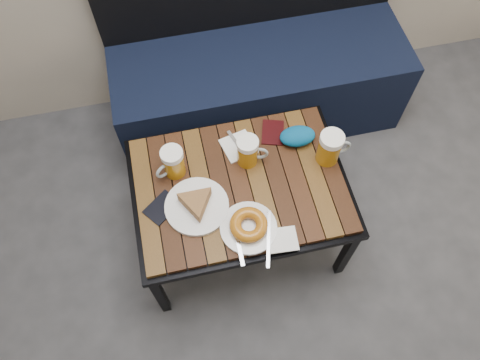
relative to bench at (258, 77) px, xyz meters
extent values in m
cube|color=black|center=(0.00, -0.02, -0.05)|extent=(1.40, 0.50, 0.45)
cube|color=black|center=(-0.63, -0.95, -0.06)|extent=(0.04, 0.03, 0.42)
cube|color=black|center=(0.15, -0.95, -0.06)|extent=(0.04, 0.03, 0.42)
cube|color=black|center=(-0.63, -0.39, -0.06)|extent=(0.04, 0.04, 0.42)
cube|color=black|center=(0.15, -0.39, -0.06)|extent=(0.04, 0.04, 0.42)
cube|color=black|center=(-0.24, -0.67, 0.16)|extent=(0.84, 0.62, 0.03)
cube|color=#3D260D|center=(-0.24, -0.67, 0.19)|extent=(0.80, 0.58, 0.02)
cylinder|color=#A86B0D|center=(-0.48, -0.56, 0.26)|extent=(0.11, 0.11, 0.11)
cylinder|color=white|center=(-0.48, -0.56, 0.32)|extent=(0.09, 0.09, 0.03)
torus|color=#8C999E|center=(-0.52, -0.58, 0.26)|extent=(0.07, 0.04, 0.07)
cylinder|color=#A86B0D|center=(-0.19, -0.58, 0.25)|extent=(0.10, 0.10, 0.11)
cylinder|color=white|center=(-0.19, -0.58, 0.32)|extent=(0.08, 0.08, 0.03)
torus|color=#8C999E|center=(-0.15, -0.59, 0.25)|extent=(0.07, 0.03, 0.07)
cylinder|color=#A86B0D|center=(0.12, -0.63, 0.26)|extent=(0.09, 0.09, 0.12)
cylinder|color=white|center=(0.12, -0.63, 0.33)|extent=(0.09, 0.09, 0.03)
torus|color=#8C999E|center=(0.17, -0.63, 0.26)|extent=(0.08, 0.01, 0.08)
cylinder|color=white|center=(-0.42, -0.73, 0.21)|extent=(0.24, 0.24, 0.02)
cylinder|color=white|center=(-0.25, -0.86, 0.21)|extent=(0.21, 0.21, 0.01)
torus|color=#8A4A0C|center=(-0.25, -0.86, 0.24)|extent=(0.14, 0.14, 0.04)
cube|color=#A5A8AD|center=(-0.19, -0.92, 0.22)|extent=(0.07, 0.21, 0.00)
cube|color=#A5A8AD|center=(-0.30, -0.92, 0.22)|extent=(0.02, 0.16, 0.00)
cube|color=white|center=(-0.21, -0.51, 0.20)|extent=(0.15, 0.15, 0.01)
cube|color=#A5A8AD|center=(-0.21, -0.51, 0.21)|extent=(0.07, 0.16, 0.00)
cube|color=white|center=(-0.15, -0.93, 0.20)|extent=(0.12, 0.10, 0.01)
cube|color=black|center=(-0.55, -0.71, 0.20)|extent=(0.15, 0.15, 0.01)
cube|color=black|center=(-0.06, -0.47, 0.20)|extent=(0.12, 0.14, 0.01)
ellipsoid|color=navy|center=(0.02, -0.53, 0.23)|extent=(0.15, 0.10, 0.06)
camera|label=1|loc=(-0.43, -1.51, 1.78)|focal=35.00mm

